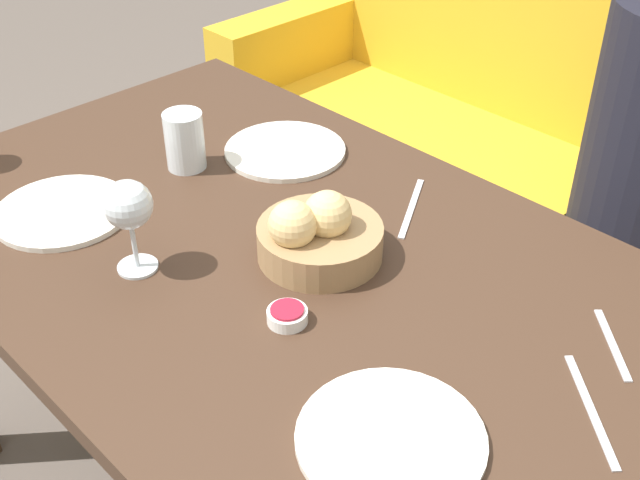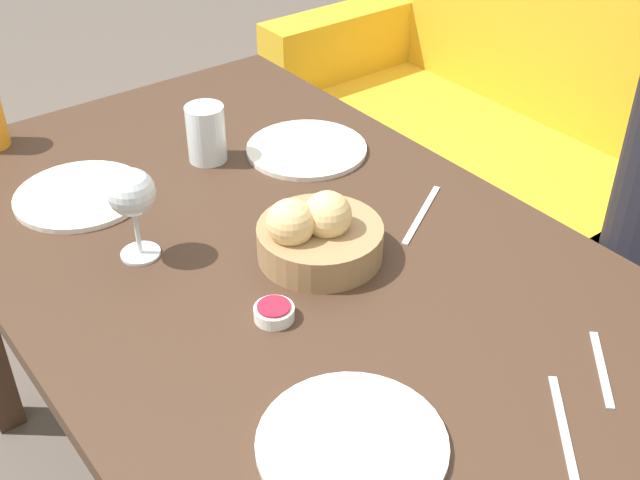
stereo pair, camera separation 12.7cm
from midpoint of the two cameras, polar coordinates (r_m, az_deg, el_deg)
The scene contains 12 objects.
dining_table at distance 1.36m, azimuth -0.20°, elevation -3.92°, with size 1.40×0.85×0.73m.
couch at distance 2.29m, azimuth 19.31°, elevation 2.27°, with size 1.88×0.70×0.89m.
bread_basket at distance 1.26m, azimuth 2.67°, elevation 0.26°, with size 0.20×0.20×0.12m.
plate_near_left at distance 1.47m, azimuth -14.32°, elevation 3.03°, with size 0.23×0.23×0.01m.
plate_near_right at distance 1.00m, azimuth 6.04°, elevation -14.36°, with size 0.23×0.23×0.01m.
plate_far_center at distance 1.57m, azimuth 1.36°, elevation 6.41°, with size 0.24×0.24×0.01m.
water_tumbler at distance 1.53m, azimuth -5.75°, elevation 7.48°, with size 0.07×0.07×0.11m.
wine_glass at distance 1.24m, azimuth -10.45°, elevation 3.04°, with size 0.08×0.08×0.16m.
jam_bowl_berry at distance 1.15m, azimuth -0.15°, elevation -5.28°, with size 0.06×0.06×0.02m.
fork_silver at distance 1.07m, azimuth 20.37°, elevation -12.92°, with size 0.15×0.14×0.00m.
knife_silver at distance 1.40m, azimuth 9.83°, elevation 1.74°, with size 0.11×0.17×0.00m.
spoon_coffee at distance 1.17m, azimuth 22.40°, elevation -8.59°, with size 0.11×0.11×0.00m.
Camera 2 is at (0.88, -0.59, 1.49)m, focal length 45.00 mm.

